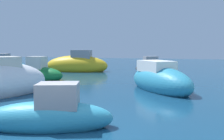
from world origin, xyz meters
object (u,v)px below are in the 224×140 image
at_px(moored_boat_3, 77,65).
at_px(moored_boat_10, 3,67).
at_px(moored_boat_0, 153,67).
at_px(moored_boat_1, 160,80).
at_px(moored_boat_6, 40,73).
at_px(moored_boat_2, 49,116).

xyz_separation_m(moored_boat_3, moored_boat_10, (-5.25, -2.81, -0.08)).
bearing_deg(moored_boat_0, moored_boat_1, -111.36).
relative_size(moored_boat_6, moored_boat_10, 0.78).
bearing_deg(moored_boat_0, moored_boat_10, 173.92).
bearing_deg(moored_boat_10, moored_boat_6, -43.22).
height_order(moored_boat_2, moored_boat_3, moored_boat_3).
height_order(moored_boat_2, moored_boat_6, moored_boat_6).
relative_size(moored_boat_1, moored_boat_2, 1.27).
bearing_deg(moored_boat_6, moored_boat_1, -10.15).
bearing_deg(moored_boat_2, moored_boat_6, -73.59).
distance_m(moored_boat_0, moored_boat_6, 9.89).
bearing_deg(moored_boat_6, moored_boat_3, 90.82).
distance_m(moored_boat_2, moored_boat_10, 14.87).
bearing_deg(moored_boat_10, moored_boat_3, 11.80).
xyz_separation_m(moored_boat_6, moored_boat_10, (-5.11, 2.58, 0.07)).
bearing_deg(moored_boat_1, moored_boat_3, -172.13).
bearing_deg(moored_boat_0, moored_boat_3, 169.57).
height_order(moored_boat_6, moored_boat_10, moored_boat_10).
relative_size(moored_boat_0, moored_boat_2, 0.97).
relative_size(moored_boat_1, moored_boat_6, 1.36).
distance_m(moored_boat_0, moored_boat_1, 9.35).
distance_m(moored_boat_0, moored_boat_3, 6.61).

